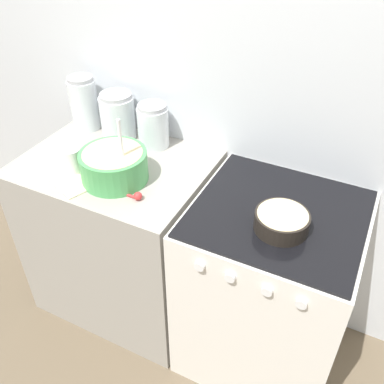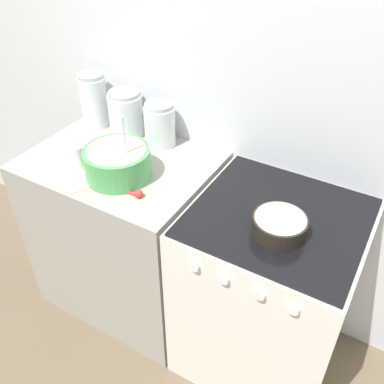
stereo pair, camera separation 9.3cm
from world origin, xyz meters
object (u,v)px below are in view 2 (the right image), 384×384
object	(u,v)px
stove	(267,292)
storage_jar_right	(160,127)
baking_pan	(280,225)
storage_jar_left	(94,103)
storage_jar_middle	(126,116)
tin_can	(79,157)
mixing_bowl	(117,161)

from	to	relation	value
stove	storage_jar_right	bearing A→B (deg)	162.59
baking_pan	storage_jar_right	world-z (taller)	storage_jar_right
storage_jar_left	storage_jar_middle	size ratio (longest dim) A/B	1.21
tin_can	storage_jar_middle	bearing A→B (deg)	90.72
storage_jar_middle	tin_can	bearing A→B (deg)	-89.28
mixing_bowl	storage_jar_left	xyz separation A→B (m)	(-0.40, 0.32, 0.04)
baking_pan	storage_jar_left	distance (m)	1.18
mixing_bowl	baking_pan	size ratio (longest dim) A/B	1.47
stove	storage_jar_right	world-z (taller)	storage_jar_right
storage_jar_right	tin_can	xyz separation A→B (m)	(-0.20, -0.36, -0.03)
stove	tin_can	distance (m)	1.05
mixing_bowl	tin_can	bearing A→B (deg)	-168.45
tin_can	mixing_bowl	bearing A→B (deg)	11.55
storage_jar_middle	tin_can	world-z (taller)	storage_jar_middle
storage_jar_middle	storage_jar_right	world-z (taller)	storage_jar_middle
mixing_bowl	storage_jar_right	size ratio (longest dim) A/B	1.41
stove	tin_can	xyz separation A→B (m)	(-0.90, -0.14, 0.52)
mixing_bowl	tin_can	size ratio (longest dim) A/B	2.60
stove	storage_jar_middle	size ratio (longest dim) A/B	4.05
mixing_bowl	storage_jar_left	size ratio (longest dim) A/B	1.10
storage_jar_middle	baking_pan	bearing A→B (deg)	-18.50
stove	mixing_bowl	distance (m)	0.90
stove	storage_jar_middle	distance (m)	1.09
baking_pan	tin_can	distance (m)	0.94
storage_jar_left	tin_can	bearing A→B (deg)	-60.21
mixing_bowl	storage_jar_right	world-z (taller)	mixing_bowl
storage_jar_left	storage_jar_middle	world-z (taller)	storage_jar_left
storage_jar_middle	storage_jar_right	xyz separation A→B (m)	(0.20, 0.00, -0.01)
stove	storage_jar_left	size ratio (longest dim) A/B	3.36
storage_jar_middle	storage_jar_right	distance (m)	0.20
baking_pan	stove	bearing A→B (deg)	109.33
storage_jar_right	storage_jar_middle	bearing A→B (deg)	180.00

